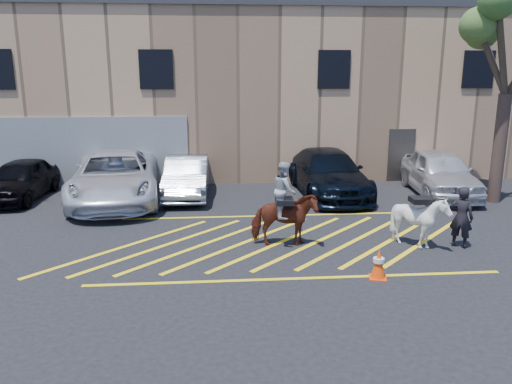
{
  "coord_description": "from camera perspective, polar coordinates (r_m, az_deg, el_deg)",
  "views": [
    {
      "loc": [
        -1.78,
        -13.16,
        4.6
      ],
      "look_at": [
        -0.68,
        0.2,
        1.3
      ],
      "focal_mm": 35.0,
      "sensor_mm": 36.0,
      "label": 1
    }
  ],
  "objects": [
    {
      "name": "car_white_suv",
      "position": [
        19.92,
        20.24,
        2.1
      ],
      "size": [
        2.55,
        5.15,
        1.69
      ],
      "primitive_type": "imported",
      "rotation": [
        0.0,
        0.0,
        -0.12
      ],
      "color": "silver",
      "rests_on": "ground"
    },
    {
      "name": "car_silver_sedan",
      "position": [
        18.69,
        -7.92,
        1.74
      ],
      "size": [
        1.58,
        4.42,
        1.45
      ],
      "primitive_type": "imported",
      "rotation": [
        0.0,
        0.0,
        -0.01
      ],
      "color": "#92979F",
      "rests_on": "ground"
    },
    {
      "name": "mounted_bay",
      "position": [
        13.2,
        3.23,
        -2.35
      ],
      "size": [
        1.77,
        0.88,
        2.29
      ],
      "color": "#581F14",
      "rests_on": "ground"
    },
    {
      "name": "warehouse",
      "position": [
        25.23,
        -0.72,
        11.67
      ],
      "size": [
        32.42,
        10.2,
        7.3
      ],
      "color": "tan",
      "rests_on": "ground"
    },
    {
      "name": "car_white_pickup",
      "position": [
        18.39,
        -15.81,
        1.63
      ],
      "size": [
        3.61,
        6.62,
        1.76
      ],
      "primitive_type": "imported",
      "rotation": [
        0.0,
        0.0,
        0.11
      ],
      "color": "silver",
      "rests_on": "ground"
    },
    {
      "name": "car_blue_suv",
      "position": [
        18.97,
        8.24,
        2.18
      ],
      "size": [
        2.51,
        5.71,
        1.63
      ],
      "primitive_type": "imported",
      "rotation": [
        0.0,
        0.0,
        0.04
      ],
      "color": "black",
      "rests_on": "ground"
    },
    {
      "name": "saddled_white",
      "position": [
        13.82,
        18.22,
        -3.12
      ],
      "size": [
        1.19,
        1.33,
        1.45
      ],
      "color": "silver",
      "rests_on": "ground"
    },
    {
      "name": "traffic_cone",
      "position": [
        11.64,
        13.83,
        -7.91
      ],
      "size": [
        0.46,
        0.46,
        0.73
      ],
      "color": "#F23909",
      "rests_on": "ground"
    },
    {
      "name": "car_black_suv",
      "position": [
        20.02,
        -25.33,
        1.32
      ],
      "size": [
        1.95,
        4.34,
        1.45
      ],
      "primitive_type": "imported",
      "rotation": [
        0.0,
        0.0,
        -0.06
      ],
      "color": "black",
      "rests_on": "ground"
    },
    {
      "name": "tree",
      "position": [
        19.25,
        27.22,
        15.62
      ],
      "size": [
        3.99,
        4.37,
        7.31
      ],
      "color": "#47342B",
      "rests_on": "ground"
    },
    {
      "name": "hatching_zone",
      "position": [
        13.77,
        3.0,
        -5.68
      ],
      "size": [
        12.6,
        5.12,
        0.01
      ],
      "color": "yellow",
      "rests_on": "ground"
    },
    {
      "name": "handler",
      "position": [
        14.2,
        22.42,
        -2.7
      ],
      "size": [
        0.71,
        0.68,
        1.63
      ],
      "primitive_type": "imported",
      "rotation": [
        0.0,
        0.0,
        2.45
      ],
      "color": "black",
      "rests_on": "ground"
    },
    {
      "name": "ground",
      "position": [
        14.05,
        2.83,
        -5.3
      ],
      "size": [
        90.0,
        90.0,
        0.0
      ],
      "primitive_type": "plane",
      "color": "black",
      "rests_on": "ground"
    }
  ]
}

